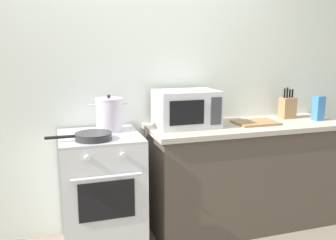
# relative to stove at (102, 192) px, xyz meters

# --- Properties ---
(back_wall) EXTENTS (4.40, 0.10, 2.50)m
(back_wall) POSITION_rel_stove_xyz_m (0.65, 0.37, 0.79)
(back_wall) COLOR silver
(back_wall) RESTS_ON ground_plane
(lower_cabinet_right) EXTENTS (1.64, 0.56, 0.88)m
(lower_cabinet_right) POSITION_rel_stove_xyz_m (1.25, 0.02, -0.02)
(lower_cabinet_right) COLOR #4C4238
(lower_cabinet_right) RESTS_ON ground_plane
(countertop_right) EXTENTS (1.70, 0.60, 0.04)m
(countertop_right) POSITION_rel_stove_xyz_m (1.25, 0.02, 0.44)
(countertop_right) COLOR #ADA393
(countertop_right) RESTS_ON lower_cabinet_right
(stove) EXTENTS (0.60, 0.64, 0.92)m
(stove) POSITION_rel_stove_xyz_m (0.00, 0.00, 0.00)
(stove) COLOR silver
(stove) RESTS_ON ground_plane
(stock_pot) EXTENTS (0.29, 0.21, 0.29)m
(stock_pot) POSITION_rel_stove_xyz_m (0.09, 0.11, 0.59)
(stock_pot) COLOR silver
(stock_pot) RESTS_ON stove
(frying_pan) EXTENTS (0.46, 0.26, 0.05)m
(frying_pan) POSITION_rel_stove_xyz_m (-0.06, -0.14, 0.48)
(frying_pan) COLOR #28282B
(frying_pan) RESTS_ON stove
(microwave) EXTENTS (0.50, 0.37, 0.30)m
(microwave) POSITION_rel_stove_xyz_m (0.72, 0.08, 0.61)
(microwave) COLOR silver
(microwave) RESTS_ON countertop_right
(cutting_board) EXTENTS (0.36, 0.26, 0.02)m
(cutting_board) POSITION_rel_stove_xyz_m (1.33, 0.00, 0.47)
(cutting_board) COLOR #997047
(cutting_board) RESTS_ON countertop_right
(knife_block) EXTENTS (0.13, 0.10, 0.28)m
(knife_block) POSITION_rel_stove_xyz_m (1.74, 0.14, 0.56)
(knife_block) COLOR #997047
(knife_block) RESTS_ON countertop_right
(pasta_box) EXTENTS (0.08, 0.08, 0.22)m
(pasta_box) POSITION_rel_stove_xyz_m (1.94, -0.03, 0.57)
(pasta_box) COLOR teal
(pasta_box) RESTS_ON countertop_right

